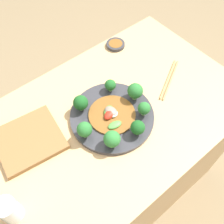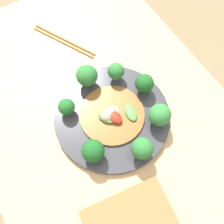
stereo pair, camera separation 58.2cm
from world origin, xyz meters
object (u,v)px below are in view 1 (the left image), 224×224
broccoli_south (138,128)px  cutting_board (29,140)px  broccoli_east (135,91)px  drinking_glass (9,210)px  sauce_dish (116,45)px  broccoli_southeast (144,108)px  chopsticks (169,79)px  plate (112,116)px  broccoli_northwest (81,103)px  broccoli_west (84,130)px  stirfry_center (112,114)px  broccoli_southwest (112,139)px  broccoli_northeast (110,85)px

broccoli_south → cutting_board: (-0.30, 0.22, -0.04)m
broccoli_east → drinking_glass: size_ratio=0.76×
sauce_dish → broccoli_southeast: bearing=-115.2°
broccoli_southeast → chopsticks: 0.22m
cutting_board → plate: bearing=-20.7°
broccoli_northwest → broccoli_south: bearing=-66.8°
broccoli_west → stirfry_center: (0.12, 0.01, -0.03)m
stirfry_center → broccoli_south: bearing=-79.0°
broccoli_east → broccoli_west: broccoli_east is taller
plate → broccoli_southwest: bearing=-129.6°
broccoli_southwest → broccoli_northeast: (0.15, 0.19, -0.01)m
plate → sauce_dish: size_ratio=3.74×
plate → broccoli_west: broccoli_west is taller
broccoli_southwest → sauce_dish: bearing=48.6°
plate → sauce_dish: (0.26, 0.29, 0.00)m
broccoli_east → broccoli_southeast: size_ratio=1.21×
broccoli_west → chopsticks: bearing=-0.1°
chopsticks → sauce_dish: sauce_dish is taller
broccoli_south → drinking_glass: bearing=175.8°
broccoli_west → sauce_dish: size_ratio=0.82×
plate → broccoli_northwest: 0.12m
broccoli_northwest → plate: bearing=-53.9°
broccoli_south → broccoli_northwest: 0.22m
plate → broccoli_west: 0.13m
sauce_dish → broccoli_northeast: bearing=-134.3°
broccoli_southwest → broccoli_east: bearing=27.2°
broccoli_east → sauce_dish: broccoli_east is taller
broccoli_south → cutting_board: 0.38m
broccoli_southeast → broccoli_west: 0.22m
broccoli_southeast → chopsticks: broccoli_southeast is taller
broccoli_east → broccoli_southeast: broccoli_east is taller
broccoli_south → broccoli_northwest: size_ratio=0.95×
broccoli_southwest → cutting_board: broccoli_southwest is taller
plate → broccoli_southeast: bearing=-36.9°
stirfry_center → plate: bearing=-0.5°
drinking_glass → cutting_board: size_ratio=0.39×
plate → cutting_board: 0.30m
sauce_dish → stirfry_center: bearing=-132.2°
broccoli_northeast → stirfry_center: (-0.07, -0.09, -0.02)m
broccoli_east → broccoli_northeast: 0.10m
broccoli_northeast → sauce_dish: 0.27m
broccoli_west → cutting_board: size_ratio=0.28×
broccoli_southeast → broccoli_southwest: bearing=-172.0°
broccoli_northeast → broccoli_west: size_ratio=0.77×
stirfry_center → sauce_dish: (0.26, 0.29, -0.02)m
broccoli_south → broccoli_southwest: size_ratio=0.91×
stirfry_center → sauce_dish: size_ratio=2.08×
broccoli_southeast → broccoli_southwest: (-0.17, -0.02, 0.00)m
broccoli_northwest → chopsticks: (0.37, -0.10, -0.05)m
broccoli_west → drinking_glass: size_ratio=0.73×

